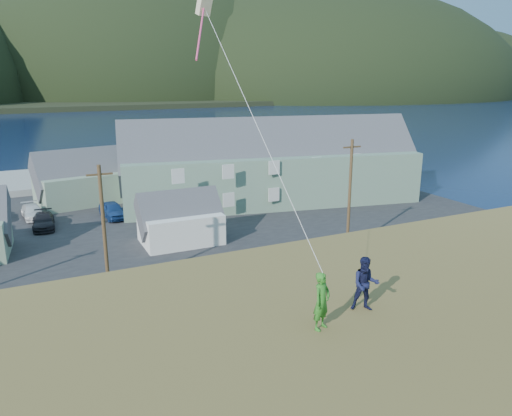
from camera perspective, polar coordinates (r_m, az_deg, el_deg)
The scene contains 14 objects.
ground at distance 33.97m, azimuth -9.78°, elevation -9.58°, with size 900.00×900.00×0.00m, color #0A1638.
grass_strip at distance 32.21m, azimuth -8.76°, elevation -10.87°, with size 110.00×8.00×0.10m, color #4C3D19.
waterfront_lot at distance 49.56m, azimuth -15.31°, elevation -1.83°, with size 72.00×36.00×0.12m, color #28282B.
wharf at distance 71.18m, azimuth -23.62°, elevation 2.84°, with size 26.00×14.00×0.90m, color gray.
far_shore at distance 360.16m, azimuth -25.03°, elevation 11.72°, with size 900.00×320.00×2.00m, color black.
far_hills at distance 312.52m, azimuth -18.15°, elevation 12.23°, with size 760.00×265.00×143.00m.
lodge at distance 55.31m, azimuth 1.68°, elevation 5.08°, with size 33.61×15.18×11.43m.
shed_white at distance 42.62m, azimuth -8.65°, elevation -1.29°, with size 6.99×4.67×5.51m.
shed_palegreen_far at distance 58.68m, azimuth -18.77°, elevation 3.27°, with size 11.79×7.93×7.34m.
utility_poles at distance 33.17m, azimuth -15.24°, elevation -1.88°, with size 34.04×0.24×9.66m.
parked_cars at distance 52.35m, azimuth -25.61°, elevation -1.04°, with size 26.85×11.88×1.58m.
kite_flyer_green at distance 14.07m, azimuth 7.52°, elevation -10.51°, with size 0.61×0.40×1.66m, color #2A7720.
kite_flyer_navy at distance 15.34m, azimuth 12.40°, elevation -8.48°, with size 0.81×0.63×1.67m, color #141839.
kite_rig at distance 17.94m, azimuth -5.85°, elevation 21.20°, with size 1.05×3.52×9.89m.
Camera 1 is at (-8.09, -29.83, 14.10)m, focal length 35.00 mm.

